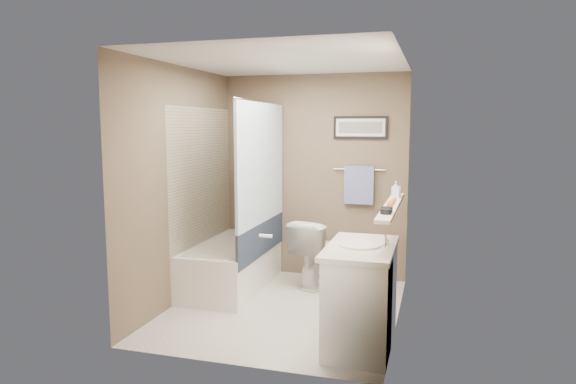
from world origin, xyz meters
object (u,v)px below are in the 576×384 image
(bathtub, at_px, (232,265))
(candle_bowl_near, at_px, (386,212))
(candle_bowl_far, at_px, (387,209))
(hair_brush_back, at_px, (392,201))
(toilet, at_px, (320,252))
(glass_jar, at_px, (397,191))
(hair_brush_front, at_px, (391,204))
(vanity, at_px, (361,298))
(soap_bottle, at_px, (396,190))

(bathtub, distance_m, candle_bowl_near, 2.31)
(bathtub, height_order, candle_bowl_near, candle_bowl_near)
(candle_bowl_far, bearing_deg, candle_bowl_near, -90.00)
(candle_bowl_far, distance_m, hair_brush_back, 0.45)
(toilet, xyz_separation_m, glass_jar, (0.87, -0.47, 0.79))
(hair_brush_front, bearing_deg, candle_bowl_near, -90.00)
(bathtub, height_order, vanity, vanity)
(toilet, distance_m, hair_brush_front, 1.61)
(toilet, height_order, glass_jar, glass_jar)
(toilet, xyz_separation_m, vanity, (0.68, -1.50, 0.02))
(toilet, bearing_deg, vanity, 132.92)
(vanity, distance_m, hair_brush_back, 0.92)
(vanity, bearing_deg, hair_brush_back, 70.47)
(vanity, relative_size, hair_brush_back, 4.09)
(hair_brush_back, xyz_separation_m, soap_bottle, (0.00, 0.38, 0.06))
(bathtub, height_order, hair_brush_front, hair_brush_front)
(toilet, height_order, soap_bottle, soap_bottle)
(hair_brush_back, bearing_deg, soap_bottle, 90.00)
(candle_bowl_near, xyz_separation_m, hair_brush_front, (0.00, 0.41, 0.00))
(bathtub, relative_size, candle_bowl_far, 16.67)
(vanity, distance_m, candle_bowl_near, 0.76)
(glass_jar, bearing_deg, toilet, 151.55)
(candle_bowl_near, relative_size, hair_brush_back, 0.41)
(glass_jar, bearing_deg, hair_brush_front, -90.00)
(toilet, height_order, hair_brush_back, hair_brush_back)
(candle_bowl_far, relative_size, hair_brush_back, 0.41)
(hair_brush_front, bearing_deg, soap_bottle, 90.00)
(bathtub, distance_m, toilet, 1.00)
(bathtub, relative_size, toilet, 1.97)
(vanity, relative_size, glass_jar, 9.00)
(toilet, relative_size, candle_bowl_near, 8.44)
(hair_brush_front, bearing_deg, glass_jar, 90.00)
(candle_bowl_near, distance_m, soap_bottle, 0.94)
(toilet, distance_m, candle_bowl_near, 1.92)
(bathtub, distance_m, glass_jar, 2.01)
(bathtub, xyz_separation_m, soap_bottle, (1.79, -0.23, 0.95))
(vanity, xyz_separation_m, candle_bowl_far, (0.19, 0.07, 0.73))
(hair_brush_back, bearing_deg, vanity, -109.57)
(toilet, relative_size, hair_brush_back, 3.45)
(toilet, xyz_separation_m, hair_brush_back, (0.87, -0.98, 0.76))
(toilet, bearing_deg, hair_brush_back, 149.98)
(hair_brush_front, distance_m, glass_jar, 0.66)
(candle_bowl_far, height_order, soap_bottle, soap_bottle)
(hair_brush_back, height_order, glass_jar, glass_jar)
(glass_jar, bearing_deg, vanity, -100.18)
(vanity, bearing_deg, soap_bottle, 78.48)
(candle_bowl_near, bearing_deg, glass_jar, 90.00)
(candle_bowl_near, bearing_deg, bathtub, 146.77)
(bathtub, relative_size, vanity, 1.67)
(vanity, distance_m, hair_brush_front, 0.85)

